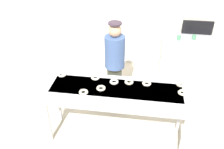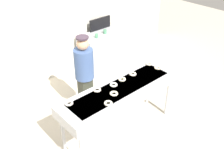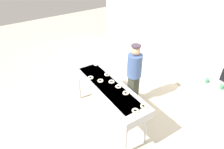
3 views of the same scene
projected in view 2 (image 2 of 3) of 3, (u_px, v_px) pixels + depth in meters
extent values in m
plane|color=beige|center=(120.00, 131.00, 4.75)|extent=(16.00, 16.00, 0.00)
cube|color=silver|center=(40.00, 10.00, 5.47)|extent=(8.00, 0.12, 3.33)
cube|color=#B7BABF|center=(121.00, 92.00, 4.29)|extent=(2.24, 0.66, 0.19)
cube|color=slate|center=(121.00, 90.00, 4.26)|extent=(1.90, 0.46, 0.08)
cylinder|color=#B7BABF|center=(168.00, 98.00, 4.96)|extent=(0.06, 0.06, 0.78)
cylinder|color=#B7BABF|center=(63.00, 135.00, 4.12)|extent=(0.06, 0.06, 0.78)
cylinder|color=#B7BABF|center=(148.00, 87.00, 5.27)|extent=(0.06, 0.06, 0.78)
torus|color=#FBF0C5|center=(158.00, 68.00, 4.76)|extent=(0.18, 0.18, 0.03)
torus|color=white|center=(69.00, 103.00, 3.86)|extent=(0.18, 0.18, 0.03)
torus|color=#F3E9C2|center=(149.00, 64.00, 4.89)|extent=(0.14, 0.14, 0.03)
torus|color=#F3E4C9|center=(133.00, 74.00, 4.57)|extent=(0.16, 0.16, 0.03)
torus|color=white|center=(114.00, 85.00, 4.28)|extent=(0.15, 0.15, 0.03)
torus|color=#F0E9C9|center=(108.00, 103.00, 3.86)|extent=(0.18, 0.18, 0.03)
torus|color=#F6EEC4|center=(114.00, 94.00, 4.07)|extent=(0.18, 0.18, 0.03)
torus|color=#FBF3C8|center=(122.00, 79.00, 4.42)|extent=(0.15, 0.15, 0.03)
torus|color=white|center=(97.00, 90.00, 4.16)|extent=(0.18, 0.18, 0.03)
cube|color=#2E3127|center=(86.00, 96.00, 4.98)|extent=(0.24, 0.18, 0.84)
cylinder|color=#3F598C|center=(84.00, 64.00, 4.60)|extent=(0.35, 0.35, 0.57)
sphere|color=tan|center=(83.00, 44.00, 4.40)|extent=(0.21, 0.21, 0.21)
cylinder|color=#3B2D3A|center=(82.00, 37.00, 4.33)|extent=(0.22, 0.22, 0.03)
cube|color=#B7BABF|center=(107.00, 48.00, 6.64)|extent=(1.46, 0.57, 0.91)
cylinder|color=#4C8C66|center=(97.00, 36.00, 6.07)|extent=(0.08, 0.08, 0.10)
cylinder|color=#4C8C66|center=(105.00, 32.00, 6.29)|extent=(0.08, 0.08, 0.10)
cube|color=black|center=(100.00, 24.00, 6.48)|extent=(0.64, 0.04, 0.30)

